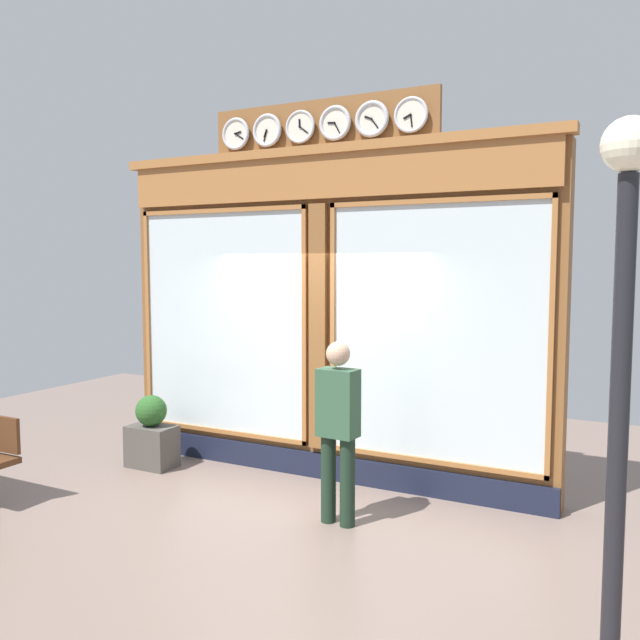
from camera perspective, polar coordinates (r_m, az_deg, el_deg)
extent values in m
plane|color=#7A665B|center=(5.37, -14.84, -21.63)|extent=(14.00, 14.00, 0.00)
cube|color=brown|center=(7.29, 0.54, 0.12)|extent=(5.10, 0.30, 3.55)
cube|color=#191E33|center=(7.46, -0.07, -12.59)|extent=(5.10, 0.08, 0.28)
cube|color=#A56936|center=(7.15, -0.15, 12.40)|extent=(5.00, 0.08, 0.47)
cube|color=#A56936|center=(7.21, -0.07, 14.61)|extent=(5.20, 0.20, 0.10)
cube|color=silver|center=(6.66, 9.95, -1.13)|extent=(2.20, 0.02, 2.58)
cube|color=#A56936|center=(6.63, 10.07, 10.24)|extent=(2.30, 0.04, 0.05)
cube|color=#A56936|center=(6.90, 9.73, -12.08)|extent=(2.30, 0.04, 0.05)
cube|color=#A56936|center=(6.40, 19.57, -1.59)|extent=(0.05, 0.04, 2.68)
cube|color=#A56936|center=(7.05, 1.14, -0.72)|extent=(0.05, 0.04, 2.68)
cube|color=silver|center=(7.83, -8.55, -0.21)|extent=(2.20, 0.02, 2.58)
cube|color=#A56936|center=(7.80, -8.77, 9.45)|extent=(2.30, 0.04, 0.05)
cube|color=#A56936|center=(8.04, -8.51, -9.61)|extent=(2.30, 0.04, 0.05)
cube|color=#A56936|center=(8.52, -14.79, 0.10)|extent=(0.05, 0.04, 2.68)
cube|color=#A56936|center=(7.21, -1.36, -0.59)|extent=(0.05, 0.04, 2.68)
cube|color=brown|center=(7.14, -0.11, -0.65)|extent=(0.20, 0.10, 2.68)
cube|color=brown|center=(7.30, 0.07, 16.58)|extent=(2.65, 0.06, 0.56)
cylinder|color=silver|center=(6.82, 7.96, 17.36)|extent=(0.30, 0.02, 0.30)
torus|color=silver|center=(6.82, 7.95, 17.36)|extent=(0.36, 0.04, 0.36)
cube|color=black|center=(6.81, 7.62, 17.23)|extent=(0.08, 0.01, 0.05)
cube|color=black|center=(6.79, 7.98, 16.87)|extent=(0.03, 0.01, 0.13)
sphere|color=black|center=(6.80, 7.91, 17.39)|extent=(0.02, 0.02, 0.02)
cylinder|color=silver|center=(6.97, 4.57, 17.12)|extent=(0.30, 0.02, 0.30)
torus|color=silver|center=(6.96, 4.55, 17.13)|extent=(0.37, 0.05, 0.37)
cube|color=black|center=(6.97, 4.22, 17.24)|extent=(0.08, 0.01, 0.05)
cube|color=black|center=(6.93, 4.81, 16.76)|extent=(0.08, 0.01, 0.11)
sphere|color=black|center=(6.95, 4.51, 17.15)|extent=(0.02, 0.02, 0.02)
cylinder|color=silver|center=(7.13, 1.33, 16.84)|extent=(0.30, 0.02, 0.30)
torus|color=silver|center=(7.13, 1.32, 16.85)|extent=(0.37, 0.05, 0.37)
cube|color=black|center=(7.14, 0.97, 16.87)|extent=(0.08, 0.01, 0.03)
cube|color=black|center=(7.10, 1.50, 16.45)|extent=(0.07, 0.01, 0.12)
sphere|color=black|center=(7.12, 1.26, 16.87)|extent=(0.02, 0.02, 0.02)
cylinder|color=silver|center=(7.32, -1.74, 16.53)|extent=(0.30, 0.02, 0.30)
torus|color=silver|center=(7.32, -1.76, 16.54)|extent=(0.36, 0.03, 0.36)
cube|color=black|center=(7.32, -1.81, 16.86)|extent=(0.02, 0.01, 0.08)
cube|color=black|center=(7.28, -1.44, 16.30)|extent=(0.11, 0.01, 0.08)
sphere|color=black|center=(7.31, -1.81, 16.56)|extent=(0.02, 0.02, 0.02)
cylinder|color=silver|center=(7.53, -4.64, 16.20)|extent=(0.30, 0.02, 0.30)
torus|color=silver|center=(7.53, -4.66, 16.20)|extent=(0.37, 0.04, 0.37)
cube|color=black|center=(7.52, -4.81, 15.93)|extent=(0.05, 0.01, 0.08)
cube|color=black|center=(7.51, -4.82, 15.75)|extent=(0.05, 0.01, 0.12)
sphere|color=black|center=(7.51, -4.72, 16.22)|extent=(0.02, 0.02, 0.02)
cylinder|color=silver|center=(7.75, -7.37, 15.85)|extent=(0.30, 0.02, 0.30)
torus|color=silver|center=(7.75, -7.39, 15.85)|extent=(0.36, 0.04, 0.36)
cube|color=black|center=(7.72, -7.18, 15.95)|extent=(0.08, 0.01, 0.03)
cube|color=black|center=(7.70, -7.09, 15.67)|extent=(0.11, 0.01, 0.08)
sphere|color=black|center=(7.74, -7.45, 15.87)|extent=(0.02, 0.02, 0.02)
cylinder|color=#1C2F21|center=(6.19, 0.74, -13.68)|extent=(0.14, 0.14, 0.82)
cylinder|color=#1C2F21|center=(6.10, 2.41, -13.98)|extent=(0.14, 0.14, 0.82)
cube|color=#33563D|center=(5.95, 1.59, -7.25)|extent=(0.37, 0.24, 0.62)
sphere|color=tan|center=(5.87, 1.60, -2.96)|extent=(0.22, 0.22, 0.22)
cylinder|color=black|center=(3.75, 24.58, -10.52)|extent=(0.10, 0.10, 2.84)
sphere|color=#F4EFCC|center=(3.67, 25.48, 13.69)|extent=(0.28, 0.28, 0.28)
cube|color=#4C4742|center=(8.05, -14.49, -10.65)|extent=(0.56, 0.36, 0.49)
sphere|color=#285623|center=(7.95, -14.55, -7.69)|extent=(0.36, 0.36, 0.36)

